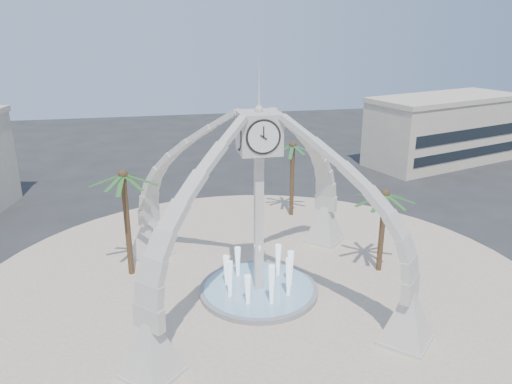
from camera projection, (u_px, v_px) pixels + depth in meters
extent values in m
plane|color=#282828|center=(259.00, 293.00, 33.78)|extent=(140.00, 140.00, 0.00)
cylinder|color=beige|center=(259.00, 292.00, 33.77)|extent=(40.00, 40.00, 0.06)
cube|color=beige|center=(259.00, 226.00, 32.20)|extent=(0.55, 0.55, 9.80)
cube|color=beige|center=(259.00, 132.00, 30.21)|extent=(2.50, 2.50, 2.50)
cone|color=beige|center=(259.00, 78.00, 29.16)|extent=(0.20, 0.20, 4.00)
cylinder|color=white|center=(263.00, 137.00, 29.01)|extent=(1.84, 0.04, 1.84)
pyramid|color=beige|center=(325.00, 224.00, 41.16)|extent=(3.80, 3.80, 3.20)
pyramid|color=beige|center=(150.00, 238.00, 38.49)|extent=(3.80, 3.80, 3.20)
pyramid|color=beige|center=(151.00, 349.00, 25.38)|extent=(3.80, 3.80, 3.20)
pyramid|color=beige|center=(407.00, 318.00, 28.04)|extent=(3.80, 3.80, 3.20)
cylinder|color=gray|center=(259.00, 290.00, 33.72)|extent=(8.00, 8.00, 0.40)
cylinder|color=#8DB9D3|center=(259.00, 287.00, 33.65)|extent=(7.40, 7.40, 0.04)
cone|color=white|center=(259.00, 266.00, 33.13)|extent=(0.60, 0.60, 3.20)
cube|color=#BCAB92|center=(442.00, 132.00, 64.11)|extent=(21.49, 13.79, 8.00)
cube|color=#BCAB92|center=(446.00, 98.00, 62.72)|extent=(21.87, 14.17, 0.60)
cylinder|color=brown|center=(382.00, 232.00, 35.87)|extent=(0.40, 0.40, 6.10)
cylinder|color=brown|center=(127.00, 225.00, 35.07)|extent=(0.41, 0.41, 7.70)
cylinder|color=brown|center=(292.00, 180.00, 46.28)|extent=(0.40, 0.40, 6.92)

